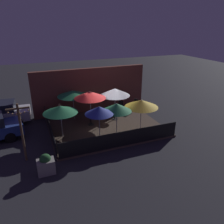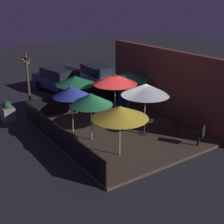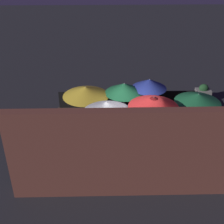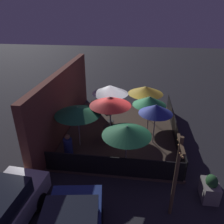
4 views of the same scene
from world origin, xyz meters
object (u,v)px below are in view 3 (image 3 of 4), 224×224
patio_umbrella_0 (108,108)px  patio_umbrella_6 (86,91)px  patio_umbrella_2 (124,88)px  patio_umbrella_5 (149,84)px  patron_0 (203,160)px  patio_umbrella_4 (198,98)px  patio_chair_1 (84,157)px  patio_umbrella_3 (182,126)px  patio_chair_0 (52,156)px  dining_table_0 (108,138)px  dining_table_1 (151,135)px  patio_umbrella_1 (154,102)px  planter_box (203,94)px

patio_umbrella_0 → patio_umbrella_6: 2.36m
patio_umbrella_2 → patio_umbrella_5: patio_umbrella_5 is taller
patio_umbrella_0 → patio_umbrella_6: patio_umbrella_0 is taller
patio_umbrella_6 → patron_0: bearing=143.1°
patio_umbrella_4 → patio_chair_1: (5.09, 2.44, -1.34)m
patio_chair_1 → patron_0: 4.77m
patio_umbrella_0 → patio_umbrella_3: 3.07m
patio_chair_0 → patio_umbrella_2: bearing=21.5°
dining_table_0 → patio_umbrella_3: bearing=156.6°
patio_umbrella_5 → dining_table_0: (2.06, 2.57, -1.39)m
patio_umbrella_3 → patron_0: patio_umbrella_3 is taller
patio_umbrella_6 → dining_table_1: (-2.96, 1.84, -1.26)m
patio_umbrella_1 → patio_umbrella_2: patio_umbrella_1 is taller
patio_umbrella_4 → planter_box: bearing=-112.3°
patio_umbrella_2 → dining_table_0: bearing=70.3°
patio_chair_1 → patron_0: bearing=-54.5°
patio_umbrella_6 → patio_chair_0: size_ratio=2.35×
patio_umbrella_3 → dining_table_1: patio_umbrella_3 is taller
patio_umbrella_1 → patio_umbrella_2: 2.34m
dining_table_1 → dining_table_0: bearing=7.9°
patio_umbrella_6 → dining_table_0: size_ratio=2.60×
patio_umbrella_0 → patio_umbrella_5: 3.30m
dining_table_0 → patio_chair_0: 2.55m
patio_chair_1 → patio_umbrella_3: bearing=-51.2°
patio_chair_1 → patio_umbrella_0: bearing=0.0°
patio_umbrella_2 → dining_table_1: 2.67m
patio_umbrella_4 → dining_table_1: patio_umbrella_4 is taller
dining_table_1 → patron_0: (-1.85, 1.77, -0.01)m
patio_umbrella_0 → patio_umbrella_3: (-2.82, 1.22, -0.13)m
patio_umbrella_0 → dining_table_1: (-1.94, -0.27, -1.57)m
patio_umbrella_5 → dining_table_0: patio_umbrella_5 is taller
patio_umbrella_6 → patron_0: (-4.81, 3.61, -1.27)m
patio_umbrella_1 → patio_chair_0: size_ratio=2.61×
patio_umbrella_5 → planter_box: (-3.41, -1.99, -1.61)m
patio_umbrella_6 → dining_table_1: 3.70m
patio_umbrella_5 → dining_table_0: size_ratio=2.59×
patio_chair_1 → patron_0: patron_0 is taller
patio_umbrella_0 → dining_table_0: (0.00, 0.00, -1.55)m
patio_umbrella_0 → planter_box: patio_umbrella_0 is taller
patio_umbrella_3 → dining_table_0: size_ratio=2.66×
patio_chair_1 → planter_box: planter_box is taller
patio_umbrella_3 → dining_table_1: 2.25m
patio_umbrella_2 → patio_chair_0: (3.11, 3.43, -1.36)m
patio_umbrella_6 → dining_table_0: patio_umbrella_6 is taller
patio_umbrella_5 → patron_0: bearing=113.0°
patio_umbrella_0 → patio_umbrella_1: (-1.94, -0.27, 0.09)m
patio_umbrella_2 → dining_table_1: size_ratio=2.66×
patio_umbrella_2 → planter_box: 5.39m
patio_umbrella_5 → dining_table_1: patio_umbrella_5 is taller
patio_umbrella_2 → dining_table_0: size_ratio=2.50×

